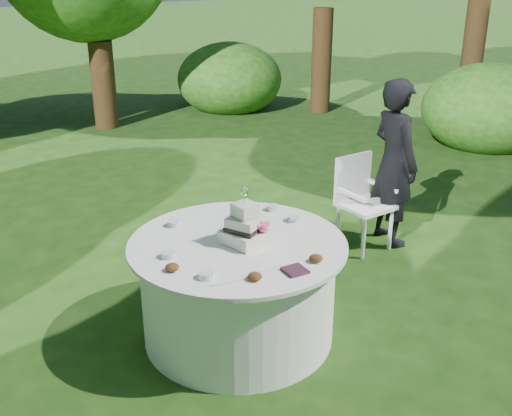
{
  "coord_description": "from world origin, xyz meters",
  "views": [
    {
      "loc": [
        -1.77,
        -3.4,
        2.6
      ],
      "look_at": [
        0.15,
        0.0,
        1.0
      ],
      "focal_mm": 42.0,
      "sensor_mm": 36.0,
      "label": 1
    }
  ],
  "objects_px": {
    "napkins": "(295,270)",
    "cake": "(245,228)",
    "table": "(238,289)",
    "guest": "(394,163)",
    "chair": "(360,195)"
  },
  "relations": [
    {
      "from": "guest",
      "to": "table",
      "type": "xyz_separation_m",
      "value": [
        -2.09,
        -0.73,
        -0.43
      ]
    },
    {
      "from": "table",
      "to": "napkins",
      "type": "bearing_deg",
      "value": -78.65
    },
    {
      "from": "table",
      "to": "cake",
      "type": "height_order",
      "value": "cake"
    },
    {
      "from": "guest",
      "to": "cake",
      "type": "distance_m",
      "value": 2.18
    },
    {
      "from": "table",
      "to": "chair",
      "type": "height_order",
      "value": "chair"
    },
    {
      "from": "table",
      "to": "chair",
      "type": "bearing_deg",
      "value": 24.59
    },
    {
      "from": "cake",
      "to": "guest",
      "type": "bearing_deg",
      "value": 20.44
    },
    {
      "from": "guest",
      "to": "cake",
      "type": "relative_size",
      "value": 3.94
    },
    {
      "from": "guest",
      "to": "cake",
      "type": "height_order",
      "value": "guest"
    },
    {
      "from": "napkins",
      "to": "guest",
      "type": "xyz_separation_m",
      "value": [
        1.98,
        1.3,
        0.04
      ]
    },
    {
      "from": "chair",
      "to": "table",
      "type": "bearing_deg",
      "value": -155.41
    },
    {
      "from": "napkins",
      "to": "cake",
      "type": "height_order",
      "value": "cake"
    },
    {
      "from": "napkins",
      "to": "cake",
      "type": "xyz_separation_m",
      "value": [
        -0.07,
        0.54,
        0.1
      ]
    },
    {
      "from": "table",
      "to": "chair",
      "type": "relative_size",
      "value": 1.73
    },
    {
      "from": "guest",
      "to": "table",
      "type": "bearing_deg",
      "value": 114.27
    }
  ]
}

